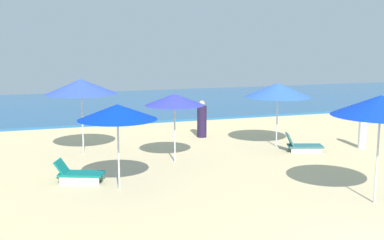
% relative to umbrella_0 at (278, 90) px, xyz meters
% --- Properties ---
extents(ocean, '(60.00, 13.90, 0.12)m').
position_rel_umbrella_0_xyz_m(ocean, '(-2.41, 13.33, -2.10)').
color(ocean, '#23598F').
rests_on(ocean, ground_plane).
extents(umbrella_0, '(2.47, 2.47, 2.42)m').
position_rel_umbrella_0_xyz_m(umbrella_0, '(0.00, 0.00, 0.00)').
color(umbrella_0, silver).
rests_on(umbrella_0, ground_plane).
extents(lounge_chair_0_0, '(1.43, 0.96, 0.68)m').
position_rel_umbrella_0_xyz_m(lounge_chair_0_0, '(0.47, -1.09, -1.93)').
color(lounge_chair_0_0, silver).
rests_on(lounge_chair_0_0, ground_plane).
extents(umbrella_1, '(2.12, 2.12, 2.33)m').
position_rel_umbrella_0_xyz_m(umbrella_1, '(-6.57, -3.39, -0.03)').
color(umbrella_1, silver).
rests_on(umbrella_1, ground_plane).
extents(lounge_chair_1_0, '(1.46, 1.03, 0.66)m').
position_rel_umbrella_0_xyz_m(lounge_chair_1_0, '(-7.57, -2.44, -1.90)').
color(lounge_chair_1_0, silver).
rests_on(lounge_chair_1_0, ground_plane).
extents(umbrella_4, '(2.36, 2.36, 2.70)m').
position_rel_umbrella_0_xyz_m(umbrella_4, '(-0.71, -6.45, 0.29)').
color(umbrella_4, silver).
rests_on(umbrella_4, ground_plane).
extents(umbrella_5, '(2.49, 2.49, 2.66)m').
position_rel_umbrella_0_xyz_m(umbrella_5, '(-7.11, 1.04, 0.25)').
color(umbrella_5, silver).
rests_on(umbrella_5, ground_plane).
extents(umbrella_6, '(1.94, 1.94, 2.27)m').
position_rel_umbrella_0_xyz_m(umbrella_6, '(-4.32, -1.02, -0.07)').
color(umbrella_6, silver).
rests_on(umbrella_6, ground_plane).
extents(beachgoer_0, '(0.30, 0.30, 1.54)m').
position_rel_umbrella_0_xyz_m(beachgoer_0, '(2.88, -1.31, -1.42)').
color(beachgoer_0, silver).
rests_on(beachgoer_0, ground_plane).
extents(beachgoer_2, '(0.55, 0.55, 1.54)m').
position_rel_umbrella_0_xyz_m(beachgoer_2, '(-2.13, 2.51, -1.45)').
color(beachgoer_2, '#241939').
rests_on(beachgoer_2, ground_plane).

